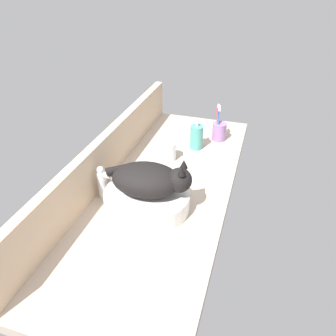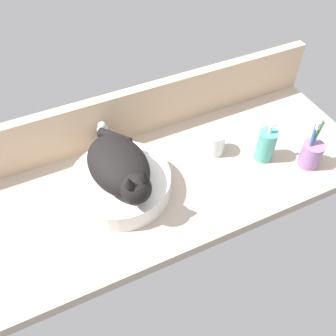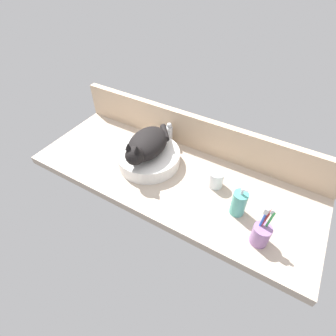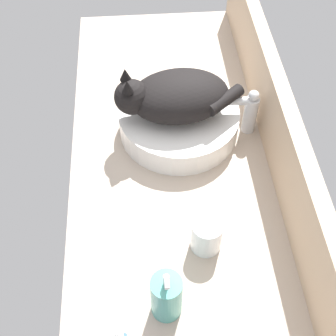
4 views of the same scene
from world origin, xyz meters
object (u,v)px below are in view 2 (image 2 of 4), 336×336
object	(u,v)px
faucet	(105,139)
soap_dispenser	(266,145)
sink_basin	(121,184)
water_glass	(215,144)
cat	(120,167)
toothbrush_cup	(311,153)

from	to	relation	value
faucet	soap_dispenser	world-z (taller)	soap_dispenser
sink_basin	water_glass	bearing A→B (deg)	4.38
sink_basin	faucet	distance (cm)	17.89
faucet	water_glass	size ratio (longest dim) A/B	1.65
faucet	soap_dispenser	size ratio (longest dim) A/B	0.91
cat	toothbrush_cup	xyz separation A→B (cm)	(61.14, -14.63, -7.58)
sink_basin	soap_dispenser	distance (cm)	49.92
cat	faucet	xyz separation A→B (cm)	(0.83, 18.79, -5.33)
faucet	soap_dispenser	distance (cm)	54.19
cat	water_glass	xyz separation A→B (cm)	(35.17, 4.06, -9.01)
cat	faucet	bearing A→B (deg)	87.48
faucet	toothbrush_cup	world-z (taller)	toothbrush_cup
cat	toothbrush_cup	world-z (taller)	cat
water_glass	toothbrush_cup	bearing A→B (deg)	-35.75
faucet	water_glass	xyz separation A→B (cm)	(34.35, -14.73, -3.68)
cat	soap_dispenser	bearing A→B (deg)	-6.59
cat	toothbrush_cup	bearing A→B (deg)	-13.46
sink_basin	soap_dispenser	size ratio (longest dim) A/B	2.10
toothbrush_cup	sink_basin	bearing A→B (deg)	165.39
sink_basin	water_glass	distance (cm)	35.48
sink_basin	faucet	world-z (taller)	faucet
cat	faucet	distance (cm)	19.55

